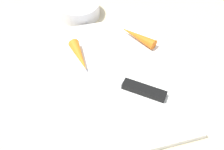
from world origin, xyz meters
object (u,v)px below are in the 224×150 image
object	(u,v)px
carrot_short	(80,56)
carrot_long	(137,36)
knife	(138,88)
cutting_board	(112,77)
small_bowl	(79,9)

from	to	relation	value
carrot_short	carrot_long	xyz separation A→B (m)	(0.03, -0.14, -0.00)
knife	carrot_long	bearing A→B (deg)	-69.11
cutting_board	carrot_short	xyz separation A→B (m)	(0.06, 0.06, 0.02)
cutting_board	carrot_short	size ratio (longest dim) A/B	3.98
carrot_short	knife	bearing A→B (deg)	33.20
cutting_board	knife	xyz separation A→B (m)	(-0.05, -0.04, 0.01)
knife	small_bowl	world-z (taller)	small_bowl
cutting_board	small_bowl	world-z (taller)	small_bowl
carrot_long	small_bowl	size ratio (longest dim) A/B	0.88
carrot_long	small_bowl	bearing A→B (deg)	1.75
knife	small_bowl	distance (m)	0.30
knife	carrot_long	world-z (taller)	carrot_long
knife	small_bowl	size ratio (longest dim) A/B	1.53
carrot_long	carrot_short	bearing A→B (deg)	66.41
cutting_board	carrot_short	distance (m)	0.09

